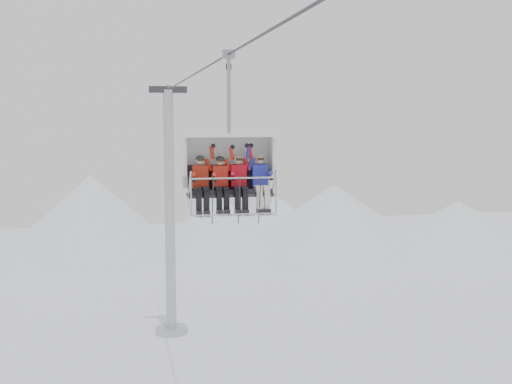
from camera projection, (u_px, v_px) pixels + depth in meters
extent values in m
cone|color=white|center=(92.00, 215.00, 55.35)|extent=(16.00, 16.00, 7.00)
cone|color=white|center=(219.00, 224.00, 56.81)|extent=(14.00, 14.00, 5.00)
cone|color=white|center=(334.00, 218.00, 56.92)|extent=(18.00, 18.00, 6.00)
cone|color=white|center=(458.00, 226.00, 57.38)|extent=(16.00, 16.00, 4.50)
cone|color=white|center=(277.00, 220.00, 61.01)|extent=(12.00, 12.00, 4.50)
cylinder|color=#AAACB1|center=(170.00, 214.00, 34.69)|extent=(0.56, 0.56, 13.30)
cylinder|color=#AAACB1|center=(172.00, 330.00, 35.41)|extent=(1.80, 1.80, 0.30)
cube|color=#323237|center=(168.00, 90.00, 33.94)|extent=(2.00, 0.35, 0.35)
cylinder|color=#323237|center=(256.00, 38.00, 12.58)|extent=(0.06, 50.00, 0.06)
cube|color=black|center=(230.00, 191.00, 15.92)|extent=(2.03, 0.55, 0.10)
cube|color=black|center=(228.00, 176.00, 16.13)|extent=(2.03, 0.10, 0.59)
cube|color=#323237|center=(230.00, 195.00, 15.93)|extent=(2.13, 0.60, 0.08)
cube|color=silver|center=(227.00, 161.00, 16.30)|extent=(2.27, 0.10, 1.35)
cube|color=silver|center=(229.00, 135.00, 15.84)|extent=(2.27, 0.90, 0.10)
cylinder|color=#BABABF|center=(234.00, 178.00, 15.34)|extent=(2.07, 0.04, 0.04)
cylinder|color=#BABABF|center=(234.00, 214.00, 15.37)|extent=(2.07, 0.04, 0.04)
cylinder|color=gray|center=(229.00, 95.00, 15.75)|extent=(0.10, 0.10, 1.96)
cube|color=gray|center=(229.00, 54.00, 15.64)|extent=(0.30, 0.18, 0.22)
cube|color=#A62413|center=(200.00, 177.00, 15.76)|extent=(0.39, 0.26, 0.57)
sphere|color=tan|center=(200.00, 160.00, 15.68)|extent=(0.21, 0.21, 0.21)
cube|color=black|center=(199.00, 201.00, 15.37)|extent=(0.13, 0.15, 0.46)
cube|color=black|center=(206.00, 201.00, 15.41)|extent=(0.13, 0.15, 0.46)
cube|color=#A9ABB2|center=(199.00, 217.00, 15.32)|extent=(0.09, 1.69, 0.26)
cube|color=#A9ABB2|center=(207.00, 217.00, 15.36)|extent=(0.09, 1.69, 0.26)
cube|color=red|center=(220.00, 177.00, 15.86)|extent=(0.38, 0.25, 0.56)
sphere|color=tan|center=(220.00, 161.00, 15.78)|extent=(0.21, 0.21, 0.21)
cube|color=black|center=(219.00, 200.00, 15.48)|extent=(0.13, 0.15, 0.45)
cube|color=black|center=(226.00, 200.00, 15.52)|extent=(0.13, 0.15, 0.45)
cube|color=#A9ABB2|center=(220.00, 216.00, 15.42)|extent=(0.09, 1.69, 0.26)
cube|color=#A9ABB2|center=(227.00, 215.00, 15.46)|extent=(0.09, 1.69, 0.26)
cube|color=red|center=(238.00, 176.00, 15.96)|extent=(0.39, 0.26, 0.57)
sphere|color=tan|center=(238.00, 160.00, 15.88)|extent=(0.21, 0.21, 0.21)
cube|color=black|center=(238.00, 200.00, 15.57)|extent=(0.13, 0.15, 0.46)
cube|color=black|center=(245.00, 200.00, 15.61)|extent=(0.13, 0.15, 0.46)
cube|color=#A9ABB2|center=(239.00, 216.00, 15.52)|extent=(0.09, 1.69, 0.26)
cube|color=#A9ABB2|center=(246.00, 215.00, 15.56)|extent=(0.09, 1.69, 0.26)
cube|color=#262BA4|center=(259.00, 176.00, 16.08)|extent=(0.39, 0.26, 0.57)
sphere|color=tan|center=(260.00, 160.00, 15.99)|extent=(0.21, 0.21, 0.21)
cube|color=silver|center=(260.00, 199.00, 15.69)|extent=(0.13, 0.15, 0.46)
cube|color=silver|center=(267.00, 199.00, 15.73)|extent=(0.13, 0.15, 0.46)
cube|color=#A9ABB2|center=(260.00, 215.00, 15.63)|extent=(0.09, 1.69, 0.26)
cube|color=#A9ABB2|center=(268.00, 215.00, 15.67)|extent=(0.09, 1.69, 0.26)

